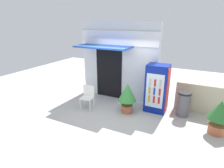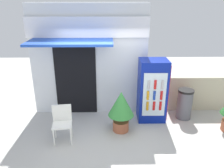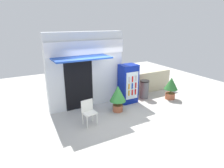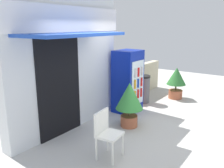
# 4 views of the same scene
# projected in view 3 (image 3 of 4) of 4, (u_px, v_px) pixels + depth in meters

# --- Properties ---
(ground) EXTENTS (16.00, 16.00, 0.00)m
(ground) POSITION_uv_depth(u_px,v_px,m) (114.00, 118.00, 7.13)
(ground) COLOR beige
(storefront_building) EXTENTS (3.25, 1.30, 3.11)m
(storefront_building) POSITION_uv_depth(u_px,v_px,m) (86.00, 69.00, 7.74)
(storefront_building) COLOR silver
(storefront_building) RESTS_ON ground
(drink_cooler) EXTENTS (0.76, 0.67, 1.72)m
(drink_cooler) POSITION_uv_depth(u_px,v_px,m) (128.00, 84.00, 8.32)
(drink_cooler) COLOR navy
(drink_cooler) RESTS_ON ground
(plastic_chair) EXTENTS (0.49, 0.44, 0.88)m
(plastic_chair) POSITION_uv_depth(u_px,v_px,m) (89.00, 110.00, 6.57)
(plastic_chair) COLOR white
(plastic_chair) RESTS_ON ground
(potted_plant_near_shop) EXTENTS (0.65, 0.65, 1.08)m
(potted_plant_near_shop) POSITION_uv_depth(u_px,v_px,m) (118.00, 96.00, 7.48)
(potted_plant_near_shop) COLOR #AD5B3D
(potted_plant_near_shop) RESTS_ON ground
(potted_plant_curbside) EXTENTS (0.63, 0.63, 1.04)m
(potted_plant_curbside) POSITION_uv_depth(u_px,v_px,m) (171.00, 86.00, 8.74)
(potted_plant_curbside) COLOR #AD5B3D
(potted_plant_curbside) RESTS_ON ground
(trash_bin) EXTENTS (0.43, 0.43, 0.86)m
(trash_bin) POSITION_uv_depth(u_px,v_px,m) (144.00, 89.00, 8.90)
(trash_bin) COLOR #595960
(trash_bin) RESTS_ON ground
(stone_boundary_wall) EXTENTS (2.37, 0.23, 1.05)m
(stone_boundary_wall) POSITION_uv_depth(u_px,v_px,m) (151.00, 82.00, 9.72)
(stone_boundary_wall) COLOR beige
(stone_boundary_wall) RESTS_ON ground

